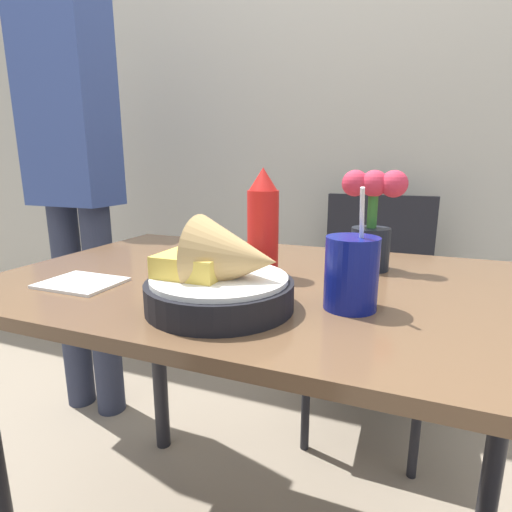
% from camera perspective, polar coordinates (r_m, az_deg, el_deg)
% --- Properties ---
extents(wall_window, '(7.00, 0.06, 2.60)m').
position_cam_1_polar(wall_window, '(1.81, 13.91, 22.30)').
color(wall_window, '#B7B2A3').
rests_on(wall_window, ground_plane).
extents(dining_table, '(1.15, 0.71, 0.77)m').
position_cam_1_polar(dining_table, '(0.87, 2.12, -10.66)').
color(dining_table, brown).
rests_on(dining_table, ground_plane).
extents(chair_far_window, '(0.40, 0.40, 0.88)m').
position_cam_1_polar(chair_far_window, '(1.58, 16.40, -5.23)').
color(chair_far_window, black).
rests_on(chair_far_window, ground_plane).
extents(food_basket, '(0.25, 0.25, 0.15)m').
position_cam_1_polar(food_basket, '(0.65, -4.54, -3.01)').
color(food_basket, black).
rests_on(food_basket, dining_table).
extents(ketchup_bottle, '(0.07, 0.07, 0.23)m').
position_cam_1_polar(ketchup_bottle, '(0.83, 1.00, 4.49)').
color(ketchup_bottle, red).
rests_on(ketchup_bottle, dining_table).
extents(drink_cup, '(0.09, 0.09, 0.20)m').
position_cam_1_polar(drink_cup, '(0.67, 13.44, -2.71)').
color(drink_cup, navy).
rests_on(drink_cup, dining_table).
extents(flower_vase, '(0.14, 0.09, 0.22)m').
position_cam_1_polar(flower_vase, '(0.92, 16.22, 5.08)').
color(flower_vase, black).
rests_on(flower_vase, dining_table).
extents(napkin, '(0.15, 0.12, 0.01)m').
position_cam_1_polar(napkin, '(0.87, -23.69, -3.53)').
color(napkin, white).
rests_on(napkin, dining_table).
extents(person_standing, '(0.32, 0.19, 1.75)m').
position_cam_1_polar(person_standing, '(1.65, -24.78, 12.55)').
color(person_standing, '#2D3347').
rests_on(person_standing, ground_plane).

